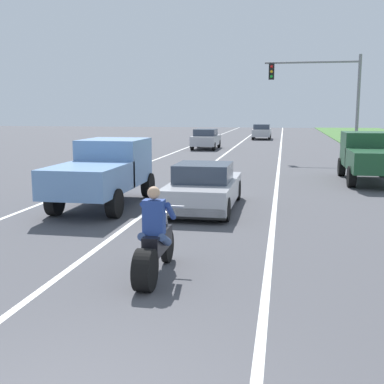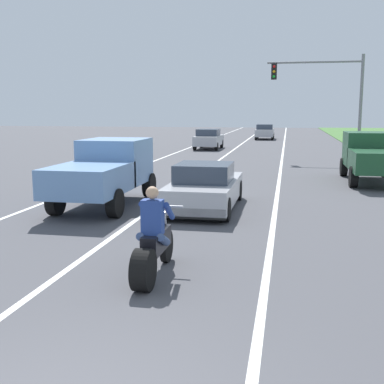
% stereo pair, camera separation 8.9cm
% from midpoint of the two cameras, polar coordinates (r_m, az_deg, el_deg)
% --- Properties ---
extents(lane_stripe_left_solid, '(0.14, 120.00, 0.01)m').
position_cam_midpoint_polar(lane_stripe_left_solid, '(24.95, -6.91, 2.78)').
color(lane_stripe_left_solid, white).
rests_on(lane_stripe_left_solid, ground).
extents(lane_stripe_right_solid, '(0.14, 120.00, 0.01)m').
position_cam_midpoint_polar(lane_stripe_right_solid, '(23.82, 9.88, 2.39)').
color(lane_stripe_right_solid, white).
rests_on(lane_stripe_right_solid, ground).
extents(lane_stripe_centre_dashed, '(0.14, 120.00, 0.01)m').
position_cam_midpoint_polar(lane_stripe_centre_dashed, '(24.13, 1.29, 2.61)').
color(lane_stripe_centre_dashed, white).
rests_on(lane_stripe_centre_dashed, ground).
extents(motorcycle_with_rider, '(0.70, 2.21, 1.62)m').
position_cam_midpoint_polar(motorcycle_with_rider, '(8.52, -4.69, -6.18)').
color(motorcycle_with_rider, black).
rests_on(motorcycle_with_rider, ground).
extents(sports_car_silver, '(1.84, 4.30, 1.37)m').
position_cam_midpoint_polar(sports_car_silver, '(14.43, 1.24, 0.47)').
color(sports_car_silver, '#B7B7BC').
rests_on(sports_car_silver, ground).
extents(pickup_truck_left_lane_light_blue, '(2.02, 4.80, 1.98)m').
position_cam_midpoint_polar(pickup_truck_left_lane_light_blue, '(15.14, -10.29, 2.57)').
color(pickup_truck_left_lane_light_blue, '#6B93C6').
rests_on(pickup_truck_left_lane_light_blue, ground).
extents(pickup_truck_right_shoulder_dark_green, '(2.02, 4.80, 1.98)m').
position_cam_midpoint_polar(pickup_truck_right_shoulder_dark_green, '(21.16, 19.81, 4.09)').
color(pickup_truck_right_shoulder_dark_green, '#1E4C2D').
rests_on(pickup_truck_right_shoulder_dark_green, ground).
extents(traffic_light_mast_near, '(5.42, 0.34, 6.00)m').
position_cam_midpoint_polar(traffic_light_mast_near, '(29.80, 15.38, 11.39)').
color(traffic_light_mast_near, gray).
rests_on(traffic_light_mast_near, ground).
extents(distant_car_far_ahead, '(1.80, 4.00, 1.50)m').
position_cam_midpoint_polar(distant_car_far_ahead, '(37.03, 1.55, 6.21)').
color(distant_car_far_ahead, '#B2B2B7').
rests_on(distant_car_far_ahead, ground).
extents(distant_car_further_ahead, '(1.80, 4.00, 1.50)m').
position_cam_midpoint_polar(distant_car_further_ahead, '(50.04, 8.04, 6.97)').
color(distant_car_further_ahead, '#B2B2B7').
rests_on(distant_car_further_ahead, ground).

